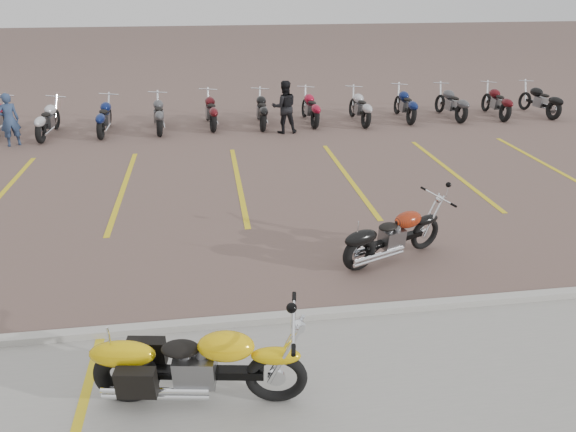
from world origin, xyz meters
The scene contains 8 objects.
ground centered at (0.00, 0.00, 0.00)m, with size 100.00×100.00×0.00m, color brown.
curb centered at (0.00, -2.00, 0.06)m, with size 60.00×0.18×0.12m, color #ADAAA3.
parking_stripes centered at (0.00, 4.00, 0.00)m, with size 38.00×5.50×0.01m, color gold, non-canonical shape.
yellow_cruiser centered at (-0.98, -3.48, 0.50)m, with size 2.44×0.57×1.01m.
flame_cruiser centered at (2.33, -0.39, 0.43)m, with size 2.00×0.92×0.87m.
person_a centered at (-6.29, 8.13, 0.77)m, with size 0.56×0.37×1.53m, color navy.
person_b centered at (1.75, 8.42, 0.81)m, with size 0.79×0.62×1.63m, color black.
bg_bike_row centered at (1.09, 9.32, 0.55)m, with size 20.53×2.03×1.10m.
Camera 1 is at (-0.70, -8.76, 4.59)m, focal length 35.00 mm.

